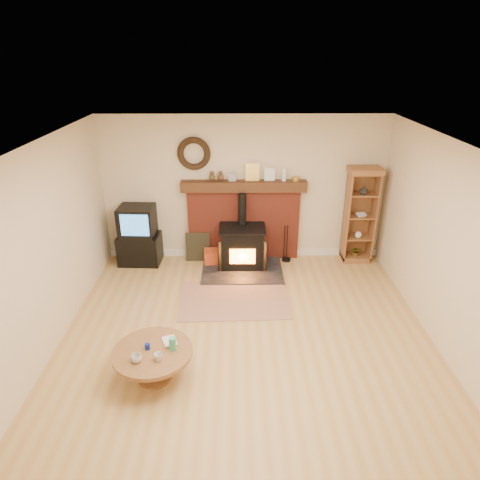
{
  "coord_description": "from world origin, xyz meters",
  "views": [
    {
      "loc": [
        -0.13,
        -4.54,
        3.59
      ],
      "look_at": [
        -0.08,
        1.0,
        1.1
      ],
      "focal_mm": 32.0,
      "sensor_mm": 36.0,
      "label": 1
    }
  ],
  "objects_px": {
    "tv_unit": "(139,236)",
    "coffee_table": "(153,356)",
    "wood_stove": "(242,248)",
    "curio_cabinet": "(360,215)"
  },
  "relations": [
    {
      "from": "wood_stove",
      "to": "curio_cabinet",
      "type": "bearing_deg",
      "value": 7.54
    },
    {
      "from": "tv_unit",
      "to": "curio_cabinet",
      "type": "height_order",
      "value": "curio_cabinet"
    },
    {
      "from": "curio_cabinet",
      "to": "tv_unit",
      "type": "bearing_deg",
      "value": -178.79
    },
    {
      "from": "wood_stove",
      "to": "coffee_table",
      "type": "distance_m",
      "value": 3.04
    },
    {
      "from": "coffee_table",
      "to": "tv_unit",
      "type": "bearing_deg",
      "value": 104.35
    },
    {
      "from": "tv_unit",
      "to": "coffee_table",
      "type": "bearing_deg",
      "value": -75.65
    },
    {
      "from": "tv_unit",
      "to": "coffee_table",
      "type": "relative_size",
      "value": 1.15
    },
    {
      "from": "wood_stove",
      "to": "tv_unit",
      "type": "height_order",
      "value": "wood_stove"
    },
    {
      "from": "tv_unit",
      "to": "curio_cabinet",
      "type": "distance_m",
      "value": 3.96
    },
    {
      "from": "tv_unit",
      "to": "coffee_table",
      "type": "distance_m",
      "value": 3.13
    }
  ]
}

